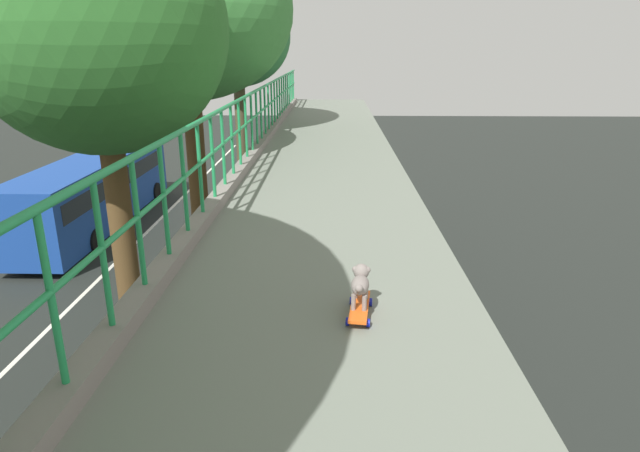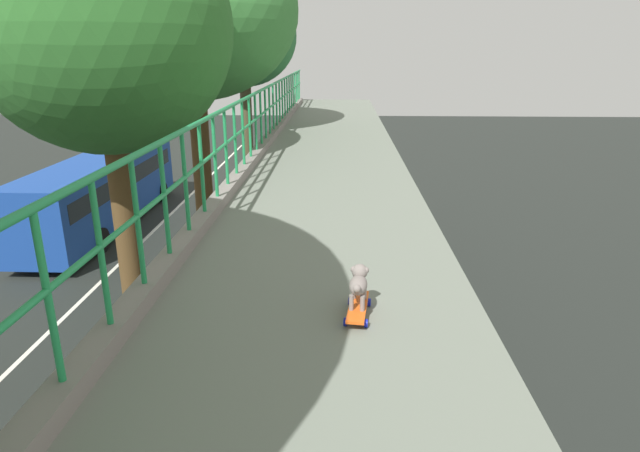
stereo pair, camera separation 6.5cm
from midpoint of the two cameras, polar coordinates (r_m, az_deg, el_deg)
The scene contains 7 objects.
green_railing at distance 3.23m, azimuth -29.00°, elevation -16.23°, with size 0.20×37.91×1.20m.
city_bus at distance 24.55m, azimuth -22.87°, elevation 3.75°, with size 2.55×11.51×2.99m.
roadside_tree_mid at distance 10.58m, azimuth -22.84°, elevation 18.61°, with size 4.52×4.52×9.87m.
roadside_tree_far at distance 14.36m, azimuth -14.30°, elevation 21.23°, with size 5.26×5.26×10.40m.
roadside_tree_farthest at distance 21.65m, azimuth -8.95°, elevation 19.21°, with size 4.07×4.07×9.68m.
toy_skateboard at distance 4.17m, azimuth 3.80°, elevation -8.65°, with size 0.22×0.55×0.09m.
small_dog at distance 4.13m, azimuth 3.88°, elevation -5.97°, with size 0.17×0.37×0.28m.
Camera 1 is at (1.27, -2.25, 7.32)m, focal length 29.97 mm.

